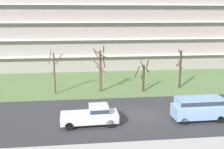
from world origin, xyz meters
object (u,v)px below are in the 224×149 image
(tree_center, at_px, (143,76))
(pickup_white_center_left, at_px, (92,115))
(tree_left, at_px, (100,68))
(van_blue_near_left, at_px, (199,107))
(tree_right, at_px, (180,68))
(tree_far_left, at_px, (55,71))

(tree_center, relative_size, pickup_white_center_left, 0.82)
(tree_left, relative_size, van_blue_near_left, 1.22)
(tree_left, height_order, pickup_white_center_left, tree_left)
(tree_right, bearing_deg, tree_center, -168.67)
(tree_left, height_order, tree_center, tree_left)
(tree_left, xyz_separation_m, pickup_white_center_left, (-1.59, -10.93, -2.32))
(tree_left, bearing_deg, tree_center, -4.98)
(tree_left, height_order, van_blue_near_left, tree_left)
(tree_right, bearing_deg, tree_left, -176.91)
(tree_far_left, relative_size, tree_center, 1.34)
(tree_left, relative_size, tree_right, 1.13)
(tree_far_left, relative_size, tree_right, 1.06)
(tree_far_left, xyz_separation_m, tree_right, (17.32, 0.88, -0.22))
(tree_far_left, xyz_separation_m, pickup_white_center_left, (4.40, -10.65, -2.12))
(tree_far_left, bearing_deg, tree_right, 2.92)
(tree_center, relative_size, van_blue_near_left, 0.85)
(tree_far_left, bearing_deg, tree_center, -1.12)
(tree_center, relative_size, tree_right, 0.79)
(pickup_white_center_left, bearing_deg, tree_far_left, 110.35)
(tree_left, xyz_separation_m, tree_right, (11.34, 0.61, -0.43))
(tree_left, bearing_deg, van_blue_near_left, -50.50)
(tree_far_left, distance_m, tree_left, 6.00)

